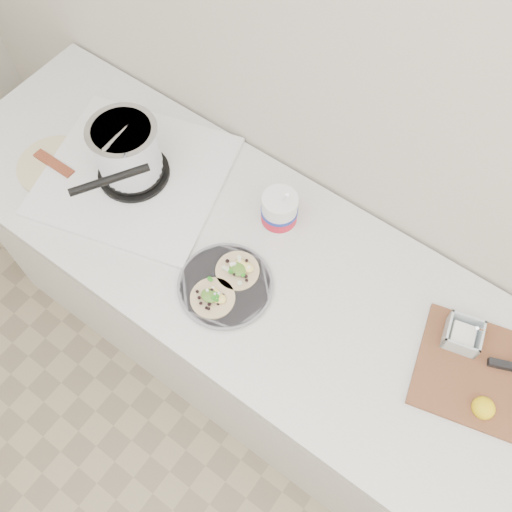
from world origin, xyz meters
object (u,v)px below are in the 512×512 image
Objects in this scene: stove at (130,160)px; tub at (280,210)px; cutboard at (499,375)px; taco_plate at (225,284)px; bacon_plate at (55,166)px.

tub is (0.45, 0.12, -0.01)m from stove.
stove is 1.16m from cutboard.
tub is 0.50× the size of cutboard.
stove reaches higher than taco_plate.
stove is 2.47× the size of taco_plate.
cutboard is (0.70, -0.05, -0.05)m from tub.
stove is 2.81× the size of bacon_plate.
cutboard is at bearing -3.85° from tub.
bacon_plate is at bearing 173.25° from cutboard.
cutboard is at bearing 16.26° from taco_plate.
stove is 2.78× the size of tub.
cutboard is 2.03× the size of bacon_plate.
taco_plate is 0.26m from tub.
stove is at bearing -164.80° from tub.
tub is at bearing 161.51° from cutboard.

